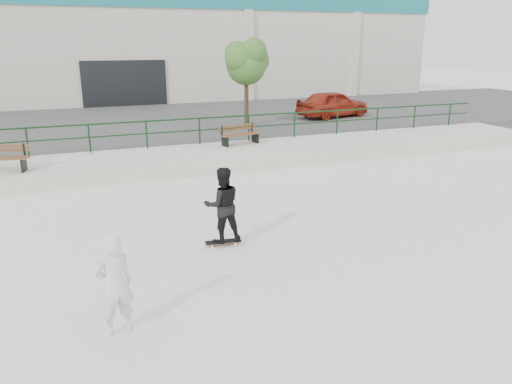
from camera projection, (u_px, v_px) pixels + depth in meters
name	position (u px, v px, depth m)	size (l,w,h in m)	color
ground	(305.00, 282.00, 9.27)	(120.00, 120.00, 0.00)	silver
ledge	(183.00, 160.00, 17.65)	(30.00, 3.00, 0.50)	#B0ADA1
parking_strip	(143.00, 124.00, 25.21)	(60.00, 14.00, 0.50)	#3A3A3A
railing	(173.00, 127.00, 18.52)	(28.00, 0.06, 1.03)	#133417
commercial_building	(107.00, 37.00, 36.40)	(44.20, 16.33, 8.00)	#BBB4A8
bench_right	(240.00, 135.00, 19.00)	(1.69, 0.80, 0.75)	#523D1C
tree	(247.00, 60.00, 22.22)	(2.22, 1.97, 3.95)	#403320
red_car	(333.00, 104.00, 25.77)	(1.62, 4.02, 1.37)	maroon
skateboard	(223.00, 242.00, 10.92)	(0.80, 0.29, 0.09)	black
standing_skater	(222.00, 205.00, 10.68)	(0.81, 0.63, 1.66)	black
seated_skater	(114.00, 285.00, 7.45)	(0.58, 0.38, 1.60)	silver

